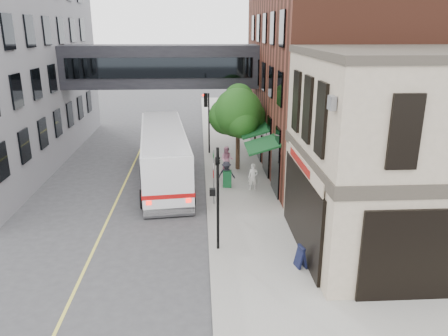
{
  "coord_description": "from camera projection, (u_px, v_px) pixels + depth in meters",
  "views": [
    {
      "loc": [
        -0.31,
        -14.8,
        9.24
      ],
      "look_at": [
        0.73,
        3.36,
        3.34
      ],
      "focal_mm": 35.0,
      "sensor_mm": 36.0,
      "label": 1
    }
  ],
  "objects": [
    {
      "name": "ground",
      "position": [
        210.0,
        277.0,
        16.92
      ],
      "size": [
        120.0,
        120.0,
        0.0
      ],
      "primitive_type": "plane",
      "color": "#38383A",
      "rests_on": "ground"
    },
    {
      "name": "sidewalk_main",
      "position": [
        233.0,
        165.0,
        30.3
      ],
      "size": [
        4.0,
        60.0,
        0.15
      ],
      "primitive_type": "cube",
      "color": "gray",
      "rests_on": "ground"
    },
    {
      "name": "corner_building",
      "position": [
        425.0,
        155.0,
        18.01
      ],
      "size": [
        10.19,
        8.12,
        8.45
      ],
      "color": "tan",
      "rests_on": "ground"
    },
    {
      "name": "brick_building",
      "position": [
        350.0,
        62.0,
        29.55
      ],
      "size": [
        13.76,
        18.0,
        14.0
      ],
      "color": "#522619",
      "rests_on": "ground"
    },
    {
      "name": "skyway_bridge",
      "position": [
        162.0,
        66.0,
        31.84
      ],
      "size": [
        14.0,
        3.18,
        3.0
      ],
      "color": "black",
      "rests_on": "ground"
    },
    {
      "name": "traffic_signal_near",
      "position": [
        217.0,
        187.0,
        17.92
      ],
      "size": [
        0.44,
        0.22,
        4.6
      ],
      "color": "black",
      "rests_on": "sidewalk_main"
    },
    {
      "name": "traffic_signal_far",
      "position": [
        207.0,
        111.0,
        32.05
      ],
      "size": [
        0.53,
        0.28,
        4.5
      ],
      "color": "black",
      "rests_on": "sidewalk_main"
    },
    {
      "name": "street_sign_pole",
      "position": [
        214.0,
        172.0,
        22.99
      ],
      "size": [
        0.08,
        0.75,
        3.0
      ],
      "color": "gray",
      "rests_on": "sidewalk_main"
    },
    {
      "name": "street_tree",
      "position": [
        238.0,
        113.0,
        28.38
      ],
      "size": [
        3.8,
        3.2,
        5.6
      ],
      "color": "#382619",
      "rests_on": "sidewalk_main"
    },
    {
      "name": "lane_marking",
      "position": [
        122.0,
        188.0,
        26.14
      ],
      "size": [
        0.12,
        40.0,
        0.01
      ],
      "primitive_type": "cube",
      "color": "#D8CC4C",
      "rests_on": "ground"
    },
    {
      "name": "bus",
      "position": [
        164.0,
        152.0,
        27.07
      ],
      "size": [
        3.95,
        12.19,
        3.22
      ],
      "color": "white",
      "rests_on": "ground"
    },
    {
      "name": "pedestrian_a",
      "position": [
        253.0,
        177.0,
        25.28
      ],
      "size": [
        0.61,
        0.43,
        1.58
      ],
      "primitive_type": "imported",
      "rotation": [
        0.0,
        0.0,
        -0.09
      ],
      "color": "silver",
      "rests_on": "sidewalk_main"
    },
    {
      "name": "pedestrian_b",
      "position": [
        227.0,
        160.0,
        28.37
      ],
      "size": [
        0.97,
        0.83,
        1.72
      ],
      "primitive_type": "imported",
      "rotation": [
        0.0,
        0.0,
        -0.24
      ],
      "color": "pink",
      "rests_on": "sidewalk_main"
    },
    {
      "name": "pedestrian_c",
      "position": [
        226.0,
        174.0,
        25.82
      ],
      "size": [
        1.03,
        0.62,
        1.56
      ],
      "primitive_type": "imported",
      "rotation": [
        0.0,
        0.0,
        0.04
      ],
      "color": "#22222A",
      "rests_on": "sidewalk_main"
    },
    {
      "name": "newspaper_box",
      "position": [
        227.0,
        179.0,
        25.88
      ],
      "size": [
        0.54,
        0.49,
        1.0
      ],
      "primitive_type": "cube",
      "rotation": [
        0.0,
        0.0,
        -0.1
      ],
      "color": "#13552A",
      "rests_on": "sidewalk_main"
    },
    {
      "name": "sandwich_board",
      "position": [
        301.0,
        256.0,
        17.21
      ],
      "size": [
        0.44,
        0.57,
        0.91
      ],
      "primitive_type": "cube",
      "rotation": [
        0.0,
        0.0,
        0.23
      ],
      "color": "black",
      "rests_on": "sidewalk_main"
    }
  ]
}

